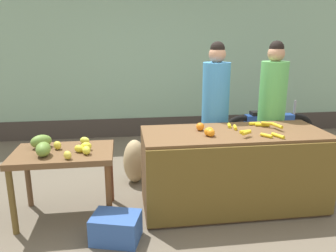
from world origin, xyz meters
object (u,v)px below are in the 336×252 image
vendor_woman_blue_shirt (215,114)px  produce_sack (135,161)px  produce_crate (116,228)px  parked_motorcycle (268,129)px  vendor_woman_green_shirt (271,113)px

vendor_woman_blue_shirt → produce_sack: (-1.03, 0.13, -0.63)m
vendor_woman_blue_shirt → produce_sack: vendor_woman_blue_shirt is taller
produce_sack → produce_crate: bearing=-100.1°
produce_crate → produce_sack: (0.23, 1.31, 0.16)m
vendor_woman_blue_shirt → parked_motorcycle: size_ratio=1.14×
vendor_woman_blue_shirt → produce_crate: vendor_woman_blue_shirt is taller
vendor_woman_blue_shirt → vendor_woman_green_shirt: vendor_woman_green_shirt is taller
vendor_woman_green_shirt → produce_crate: bearing=-150.4°
vendor_woman_blue_shirt → parked_motorcycle: (1.21, 1.01, -0.52)m
parked_motorcycle → produce_crate: 3.32m
produce_crate → produce_sack: bearing=79.9°
vendor_woman_green_shirt → produce_sack: vendor_woman_green_shirt is taller
vendor_woman_blue_shirt → produce_sack: 1.21m
vendor_woman_blue_shirt → produce_sack: size_ratio=3.15×
produce_crate → produce_sack: 1.34m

